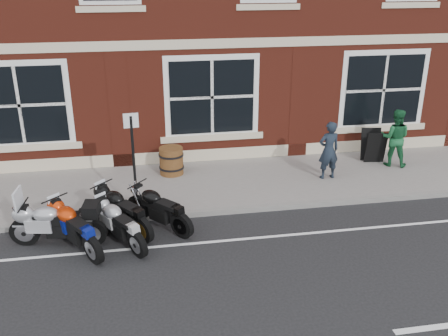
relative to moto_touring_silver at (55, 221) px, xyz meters
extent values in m
plane|color=black|center=(2.29, -0.65, -0.52)|extent=(80.00, 80.00, 0.00)
cube|color=slate|center=(2.29, 2.35, -0.46)|extent=(30.00, 3.00, 0.12)
cube|color=slate|center=(2.29, 0.77, -0.46)|extent=(30.00, 0.16, 0.12)
cylinder|color=black|center=(-0.61, 0.11, -0.22)|extent=(0.61, 0.23, 0.60)
cylinder|color=black|center=(0.73, -0.13, -0.22)|extent=(0.61, 0.23, 0.60)
cube|color=black|center=(0.01, 0.00, 0.09)|extent=(0.78, 0.35, 0.21)
ellipsoid|color=#9A9A9E|center=(-0.12, 0.02, 0.21)|extent=(0.58, 0.42, 0.30)
cube|color=black|center=(0.38, -0.07, 0.17)|extent=(0.55, 0.33, 0.09)
cube|color=silver|center=(-0.59, 0.11, 0.55)|extent=(0.11, 0.39, 0.42)
cylinder|color=black|center=(0.06, 0.32, -0.22)|extent=(0.44, 0.57, 0.61)
cylinder|color=black|center=(0.82, -0.83, -0.22)|extent=(0.44, 0.57, 0.61)
cube|color=black|center=(0.41, -0.22, 0.10)|extent=(0.61, 0.76, 0.21)
ellipsoid|color=#B62D07|center=(0.33, -0.10, 0.21)|extent=(0.58, 0.63, 0.30)
cube|color=black|center=(0.62, -0.53, 0.18)|extent=(0.49, 0.57, 0.09)
cylinder|color=black|center=(0.94, 0.90, -0.22)|extent=(0.46, 0.56, 0.60)
cylinder|color=black|center=(1.75, -0.20, -0.22)|extent=(0.46, 0.56, 0.60)
cube|color=black|center=(1.32, 0.39, 0.10)|extent=(0.63, 0.74, 0.21)
ellipsoid|color=black|center=(1.24, 0.50, 0.21)|extent=(0.59, 0.62, 0.30)
cube|color=black|center=(1.54, 0.08, 0.17)|extent=(0.50, 0.56, 0.09)
cylinder|color=black|center=(0.97, 0.34, -0.24)|extent=(0.40, 0.54, 0.57)
cylinder|color=black|center=(1.64, -0.75, -0.24)|extent=(0.40, 0.54, 0.57)
cube|color=black|center=(1.28, -0.17, 0.06)|extent=(0.55, 0.72, 0.19)
ellipsoid|color=#A7A7AC|center=(1.21, -0.05, 0.17)|extent=(0.53, 0.59, 0.28)
cube|color=black|center=(1.47, -0.47, 0.13)|extent=(0.45, 0.54, 0.09)
cylinder|color=black|center=(1.69, 0.85, -0.23)|extent=(0.47, 0.52, 0.58)
cylinder|color=black|center=(2.55, -0.15, -0.23)|extent=(0.47, 0.52, 0.58)
cube|color=black|center=(2.09, 0.38, 0.08)|extent=(0.64, 0.69, 0.20)
ellipsoid|color=black|center=(2.00, 0.49, 0.19)|extent=(0.58, 0.60, 0.29)
cube|color=black|center=(2.33, 0.11, 0.15)|extent=(0.51, 0.53, 0.09)
imported|color=black|center=(6.55, 2.10, 0.36)|extent=(0.59, 0.42, 1.53)
imported|color=#18552E|center=(8.67, 2.66, 0.40)|extent=(0.97, 0.89, 1.60)
cylinder|color=#473413|center=(2.57, 3.08, -0.04)|extent=(0.63, 0.63, 0.73)
cylinder|color=black|center=(2.57, 3.08, -0.21)|extent=(0.66, 0.66, 0.05)
cylinder|color=black|center=(2.57, 3.08, 0.14)|extent=(0.66, 0.66, 0.05)
cylinder|color=black|center=(1.63, 1.06, 0.70)|extent=(0.06, 0.06, 2.21)
cube|color=silver|center=(1.63, 1.06, 1.71)|extent=(0.32, 0.05, 0.32)
camera|label=1|loc=(1.83, -9.31, 4.73)|focal=40.00mm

